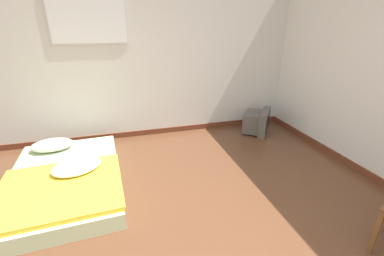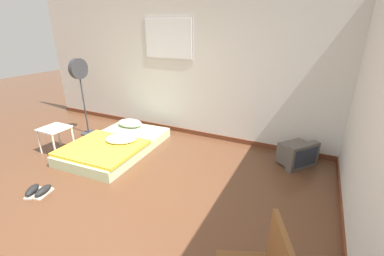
# 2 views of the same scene
# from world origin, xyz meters

# --- Properties ---
(ground_plane) EXTENTS (20.00, 20.00, 0.00)m
(ground_plane) POSITION_xyz_m (0.00, 0.00, 0.00)
(ground_plane) COLOR brown
(wall_back) EXTENTS (7.52, 0.08, 2.60)m
(wall_back) POSITION_xyz_m (-0.01, 2.78, 1.29)
(wall_back) COLOR silver
(wall_back) RESTS_ON ground_plane
(mattress_bed) EXTENTS (1.29, 1.90, 0.32)m
(mattress_bed) POSITION_xyz_m (-0.97, 1.49, 0.12)
(mattress_bed) COLOR beige
(mattress_bed) RESTS_ON ground_plane
(crt_tv) EXTENTS (0.62, 0.64, 0.40)m
(crt_tv) POSITION_xyz_m (1.95, 2.34, 0.19)
(crt_tv) COLOR #56514C
(crt_tv) RESTS_ON ground_plane
(side_stool) EXTENTS (0.43, 0.43, 0.44)m
(side_stool) POSITION_xyz_m (-1.87, 1.02, 0.37)
(side_stool) COLOR white
(side_stool) RESTS_ON ground_plane
(sneaker_pair) EXTENTS (0.33, 0.33, 0.10)m
(sneaker_pair) POSITION_xyz_m (-1.01, 0.03, 0.05)
(sneaker_pair) COLOR silver
(sneaker_pair) RESTS_ON ground_plane
(standing_fan) EXTENTS (0.30, 0.39, 1.51)m
(standing_fan) POSITION_xyz_m (-2.02, 1.84, 1.11)
(standing_fan) COLOR #333338
(standing_fan) RESTS_ON ground_plane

